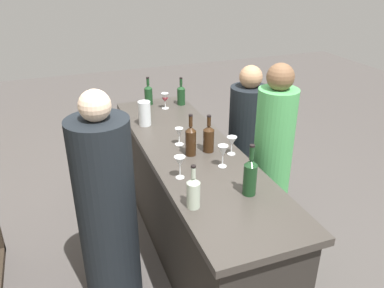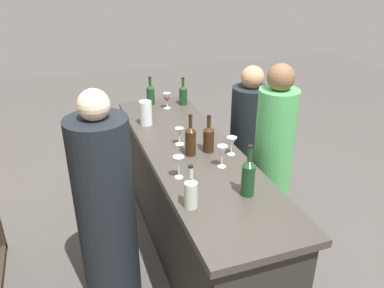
{
  "view_description": "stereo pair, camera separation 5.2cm",
  "coord_description": "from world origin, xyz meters",
  "px_view_note": "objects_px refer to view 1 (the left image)",
  "views": [
    {
      "loc": [
        -2.48,
        0.93,
        2.28
      ],
      "look_at": [
        0.0,
        0.0,
        1.0
      ],
      "focal_mm": 36.46,
      "sensor_mm": 36.0,
      "label": 1
    },
    {
      "loc": [
        -2.5,
        0.88,
        2.28
      ],
      "look_at": [
        0.0,
        0.0,
        1.0
      ],
      "focal_mm": 36.46,
      "sensor_mm": 36.0,
      "label": 2
    }
  ],
  "objects_px": {
    "wine_bottle_second_right_amber_brown": "(209,138)",
    "wine_glass_near_center": "(223,152)",
    "wine_glass_far_center": "(180,162)",
    "wine_glass_near_right": "(165,98)",
    "person_left_guest": "(246,144)",
    "wine_bottle_second_left_olive_green": "(250,176)",
    "wine_bottle_center_amber_brown": "(191,140)",
    "wine_bottle_leftmost_clear_pale": "(193,192)",
    "person_center_guest": "(271,168)",
    "wine_bottle_far_right_olive_green": "(148,94)",
    "wine_glass_far_left": "(179,133)",
    "wine_glass_near_left": "(232,142)",
    "person_right_guest": "(107,212)",
    "wine_bottle_rightmost_olive_green": "(181,94)",
    "water_pitcher": "(145,113)"
  },
  "relations": [
    {
      "from": "wine_bottle_rightmost_olive_green",
      "to": "wine_glass_far_center",
      "type": "relative_size",
      "value": 1.75
    },
    {
      "from": "wine_glass_far_center",
      "to": "person_left_guest",
      "type": "bearing_deg",
      "value": -48.52
    },
    {
      "from": "wine_bottle_second_left_olive_green",
      "to": "wine_glass_near_left",
      "type": "xyz_separation_m",
      "value": [
        0.52,
        -0.13,
        -0.03
      ]
    },
    {
      "from": "wine_glass_far_center",
      "to": "wine_glass_near_center",
      "type": "bearing_deg",
      "value": -83.09
    },
    {
      "from": "wine_bottle_second_left_olive_green",
      "to": "person_center_guest",
      "type": "bearing_deg",
      "value": -43.15
    },
    {
      "from": "wine_bottle_far_right_olive_green",
      "to": "wine_glass_near_left",
      "type": "bearing_deg",
      "value": -166.89
    },
    {
      "from": "wine_bottle_center_amber_brown",
      "to": "wine_glass_near_left",
      "type": "xyz_separation_m",
      "value": [
        -0.1,
        -0.29,
        -0.02
      ]
    },
    {
      "from": "wine_bottle_second_right_amber_brown",
      "to": "wine_bottle_far_right_olive_green",
      "type": "height_order",
      "value": "wine_bottle_second_right_amber_brown"
    },
    {
      "from": "wine_glass_near_left",
      "to": "wine_glass_near_center",
      "type": "xyz_separation_m",
      "value": [
        -0.15,
        0.14,
        0.01
      ]
    },
    {
      "from": "wine_bottle_rightmost_olive_green",
      "to": "person_center_guest",
      "type": "bearing_deg",
      "value": -162.09
    },
    {
      "from": "wine_bottle_center_amber_brown",
      "to": "wine_glass_far_left",
      "type": "relative_size",
      "value": 2.32
    },
    {
      "from": "wine_bottle_rightmost_olive_green",
      "to": "wine_glass_near_left",
      "type": "bearing_deg",
      "value": 179.76
    },
    {
      "from": "wine_bottle_second_left_olive_green",
      "to": "wine_bottle_rightmost_olive_green",
      "type": "height_order",
      "value": "wine_bottle_second_left_olive_green"
    },
    {
      "from": "wine_glass_far_left",
      "to": "wine_bottle_center_amber_brown",
      "type": "bearing_deg",
      "value": -173.21
    },
    {
      "from": "wine_bottle_rightmost_olive_green",
      "to": "person_center_guest",
      "type": "distance_m",
      "value": 1.23
    },
    {
      "from": "water_pitcher",
      "to": "person_right_guest",
      "type": "relative_size",
      "value": 0.13
    },
    {
      "from": "wine_bottle_center_amber_brown",
      "to": "person_left_guest",
      "type": "bearing_deg",
      "value": -54.07
    },
    {
      "from": "wine_bottle_far_right_olive_green",
      "to": "wine_glass_far_center",
      "type": "height_order",
      "value": "wine_bottle_far_right_olive_green"
    },
    {
      "from": "wine_bottle_second_right_amber_brown",
      "to": "person_left_guest",
      "type": "xyz_separation_m",
      "value": [
        0.56,
        -0.64,
        -0.41
      ]
    },
    {
      "from": "wine_glass_near_right",
      "to": "wine_glass_near_left",
      "type": "bearing_deg",
      "value": -170.88
    },
    {
      "from": "wine_glass_near_left",
      "to": "person_left_guest",
      "type": "xyz_separation_m",
      "value": [
        0.67,
        -0.5,
        -0.41
      ]
    },
    {
      "from": "wine_bottle_second_left_olive_green",
      "to": "wine_glass_far_center",
      "type": "relative_size",
      "value": 2.15
    },
    {
      "from": "wine_bottle_leftmost_clear_pale",
      "to": "wine_bottle_center_amber_brown",
      "type": "relative_size",
      "value": 0.87
    },
    {
      "from": "wine_bottle_center_amber_brown",
      "to": "person_right_guest",
      "type": "distance_m",
      "value": 0.78
    },
    {
      "from": "wine_bottle_second_right_amber_brown",
      "to": "wine_glass_near_left",
      "type": "bearing_deg",
      "value": -127.09
    },
    {
      "from": "wine_glass_near_right",
      "to": "person_right_guest",
      "type": "xyz_separation_m",
      "value": [
        -1.18,
        0.78,
        -0.33
      ]
    },
    {
      "from": "wine_bottle_leftmost_clear_pale",
      "to": "person_left_guest",
      "type": "height_order",
      "value": "person_left_guest"
    },
    {
      "from": "wine_glass_far_center",
      "to": "wine_bottle_rightmost_olive_green",
      "type": "bearing_deg",
      "value": -19.51
    },
    {
      "from": "wine_glass_far_left",
      "to": "wine_bottle_rightmost_olive_green",
      "type": "bearing_deg",
      "value": -20.16
    },
    {
      "from": "wine_bottle_second_right_amber_brown",
      "to": "person_center_guest",
      "type": "bearing_deg",
      "value": -100.26
    },
    {
      "from": "wine_bottle_far_right_olive_green",
      "to": "person_right_guest",
      "type": "bearing_deg",
      "value": 153.87
    },
    {
      "from": "wine_bottle_second_right_amber_brown",
      "to": "wine_bottle_far_right_olive_green",
      "type": "relative_size",
      "value": 1.05
    },
    {
      "from": "wine_bottle_second_left_olive_green",
      "to": "wine_glass_far_left",
      "type": "distance_m",
      "value": 0.83
    },
    {
      "from": "wine_bottle_second_right_amber_brown",
      "to": "wine_glass_near_right",
      "type": "bearing_deg",
      "value": 2.07
    },
    {
      "from": "wine_glass_far_center",
      "to": "wine_glass_near_right",
      "type": "bearing_deg",
      "value": -12.81
    },
    {
      "from": "wine_bottle_second_right_amber_brown",
      "to": "person_left_guest",
      "type": "relative_size",
      "value": 0.21
    },
    {
      "from": "wine_bottle_far_right_olive_green",
      "to": "wine_glass_far_center",
      "type": "distance_m",
      "value": 1.46
    },
    {
      "from": "water_pitcher",
      "to": "person_right_guest",
      "type": "height_order",
      "value": "person_right_guest"
    },
    {
      "from": "wine_bottle_far_right_olive_green",
      "to": "wine_glass_far_left",
      "type": "distance_m",
      "value": 0.97
    },
    {
      "from": "wine_bottle_leftmost_clear_pale",
      "to": "wine_bottle_center_amber_brown",
      "type": "distance_m",
      "value": 0.67
    },
    {
      "from": "wine_bottle_rightmost_olive_green",
      "to": "wine_glass_near_center",
      "type": "relative_size",
      "value": 1.69
    },
    {
      "from": "wine_bottle_second_right_amber_brown",
      "to": "wine_glass_near_center",
      "type": "height_order",
      "value": "wine_bottle_second_right_amber_brown"
    },
    {
      "from": "wine_bottle_center_amber_brown",
      "to": "wine_bottle_far_right_olive_green",
      "type": "height_order",
      "value": "wine_bottle_center_amber_brown"
    },
    {
      "from": "wine_glass_far_center",
      "to": "water_pitcher",
      "type": "height_order",
      "value": "water_pitcher"
    },
    {
      "from": "wine_glass_near_right",
      "to": "person_center_guest",
      "type": "xyz_separation_m",
      "value": [
        -1.08,
        -0.55,
        -0.3
      ]
    },
    {
      "from": "wine_bottle_rightmost_olive_green",
      "to": "wine_bottle_far_right_olive_green",
      "type": "bearing_deg",
      "value": 68.51
    },
    {
      "from": "person_left_guest",
      "to": "person_center_guest",
      "type": "xyz_separation_m",
      "value": [
        -0.65,
        0.13,
        0.1
      ]
    },
    {
      "from": "wine_bottle_second_left_olive_green",
      "to": "wine_bottle_center_amber_brown",
      "type": "relative_size",
      "value": 1.05
    },
    {
      "from": "wine_glass_near_center",
      "to": "person_left_guest",
      "type": "distance_m",
      "value": 1.12
    },
    {
      "from": "wine_bottle_center_amber_brown",
      "to": "person_left_guest",
      "type": "height_order",
      "value": "person_left_guest"
    }
  ]
}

